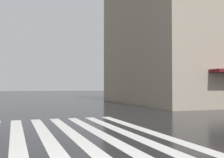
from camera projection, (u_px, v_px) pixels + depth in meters
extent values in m
cube|color=silver|center=(159.00, 135.00, 10.44)|extent=(13.00, 0.50, 0.01)
cube|color=silver|center=(134.00, 136.00, 10.11)|extent=(13.00, 0.50, 0.01)
cube|color=silver|center=(108.00, 138.00, 9.78)|extent=(13.00, 0.50, 0.01)
cube|color=silver|center=(80.00, 140.00, 9.44)|extent=(13.00, 0.50, 0.01)
cube|color=silver|center=(50.00, 142.00, 9.11)|extent=(13.00, 0.50, 0.01)
cube|color=silver|center=(18.00, 144.00, 8.78)|extent=(13.00, 0.50, 0.01)
cube|color=tan|center=(215.00, 28.00, 31.91)|extent=(16.44, 21.34, 17.04)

